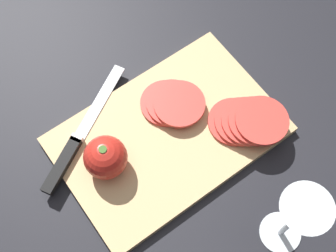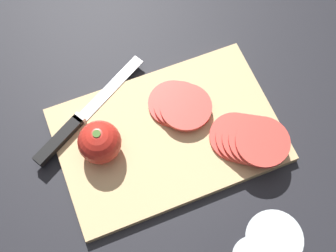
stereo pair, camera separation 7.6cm
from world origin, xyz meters
The scene contains 7 objects.
ground_plane centered at (0.00, 0.00, 0.00)m, with size 3.00×3.00×0.00m, color black.
cutting_board centered at (-0.02, -0.03, 0.01)m, with size 0.37×0.24×0.02m.
wine_glass centered at (0.03, -0.26, 0.11)m, with size 0.07×0.07×0.16m.
whole_tomato centered at (-0.13, -0.02, 0.05)m, with size 0.07×0.07×0.07m.
knife centered at (-0.17, 0.04, 0.02)m, with size 0.23×0.14×0.01m.
tomato_slice_stack_near centered at (0.10, -0.09, 0.03)m, with size 0.12×0.12×0.03m.
tomato_slice_stack_far centered at (0.02, 0.01, 0.03)m, with size 0.10×0.10×0.02m.
Camera 2 is at (-0.13, -0.31, 0.74)m, focal length 50.00 mm.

